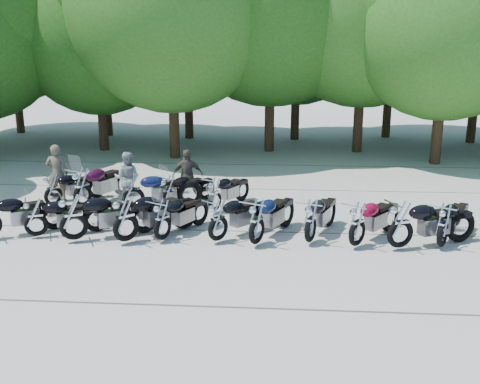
# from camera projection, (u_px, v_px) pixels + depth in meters

# --- Properties ---
(ground) EXTENTS (90.00, 90.00, 0.00)m
(ground) POSITION_uv_depth(u_px,v_px,m) (236.00, 251.00, 13.72)
(ground) COLOR #9E9A8F
(ground) RESTS_ON ground
(tree_2) EXTENTS (7.31, 7.31, 8.97)m
(tree_2) POSITION_uv_depth(u_px,v_px,m) (97.00, 33.00, 25.21)
(tree_2) COLOR #3A2614
(tree_2) RESTS_ON ground
(tree_3) EXTENTS (8.70, 8.70, 10.67)m
(tree_3) POSITION_uv_depth(u_px,v_px,m) (171.00, 7.00, 23.15)
(tree_3) COLOR #3A2614
(tree_3) RESTS_ON ground
(tree_4) EXTENTS (9.13, 9.13, 11.20)m
(tree_4) POSITION_uv_depth(u_px,v_px,m) (271.00, 2.00, 24.57)
(tree_4) COLOR #3A2614
(tree_4) RESTS_ON ground
(tree_5) EXTENTS (9.04, 9.04, 11.10)m
(tree_5) POSITION_uv_depth(u_px,v_px,m) (365.00, 3.00, 24.42)
(tree_5) COLOR #3A2614
(tree_5) RESTS_ON ground
(tree_6) EXTENTS (8.00, 8.00, 9.82)m
(tree_6) POSITION_uv_depth(u_px,v_px,m) (448.00, 19.00, 22.11)
(tree_6) COLOR #3A2614
(tree_6) RESTS_ON ground
(tree_9) EXTENTS (7.59, 7.59, 9.32)m
(tree_9) POSITION_uv_depth(u_px,v_px,m) (11.00, 31.00, 30.17)
(tree_9) COLOR #3A2614
(tree_9) RESTS_ON ground
(tree_10) EXTENTS (7.78, 7.78, 9.55)m
(tree_10) POSITION_uv_depth(u_px,v_px,m) (102.00, 28.00, 29.17)
(tree_10) COLOR #3A2614
(tree_10) RESTS_ON ground
(tree_11) EXTENTS (7.56, 7.56, 9.28)m
(tree_11) POSITION_uv_depth(u_px,v_px,m) (187.00, 31.00, 28.38)
(tree_11) COLOR #3A2614
(tree_11) RESTS_ON ground
(tree_12) EXTENTS (7.88, 7.88, 9.67)m
(tree_12) POSITION_uv_depth(u_px,v_px,m) (297.00, 26.00, 27.98)
(tree_12) COLOR #3A2614
(tree_12) RESTS_ON ground
(tree_13) EXTENTS (8.31, 8.31, 10.20)m
(tree_13) POSITION_uv_depth(u_px,v_px,m) (393.00, 20.00, 28.53)
(tree_13) COLOR #3A2614
(tree_13) RESTS_ON ground
(motorcycle_1) EXTENTS (2.19, 1.45, 1.19)m
(motorcycle_1) POSITION_uv_depth(u_px,v_px,m) (36.00, 216.00, 14.50)
(motorcycle_1) COLOR black
(motorcycle_1) RESTS_ON ground
(motorcycle_2) EXTENTS (2.58, 1.85, 1.42)m
(motorcycle_2) POSITION_uv_depth(u_px,v_px,m) (73.00, 216.00, 14.16)
(motorcycle_2) COLOR black
(motorcycle_2) RESTS_ON ground
(motorcycle_3) EXTENTS (2.32, 2.34, 1.43)m
(motorcycle_3) POSITION_uv_depth(u_px,v_px,m) (125.00, 217.00, 14.06)
(motorcycle_3) COLOR black
(motorcycle_3) RESTS_ON ground
(motorcycle_4) EXTENTS (1.63, 2.25, 1.24)m
(motorcycle_4) POSITION_uv_depth(u_px,v_px,m) (162.00, 218.00, 14.23)
(motorcycle_4) COLOR black
(motorcycle_4) RESTS_ON ground
(motorcycle_5) EXTENTS (2.00, 2.17, 1.28)m
(motorcycle_5) POSITION_uv_depth(u_px,v_px,m) (218.00, 219.00, 14.14)
(motorcycle_5) COLOR black
(motorcycle_5) RESTS_ON ground
(motorcycle_6) EXTENTS (1.69, 2.48, 1.36)m
(motorcycle_6) POSITION_uv_depth(u_px,v_px,m) (257.00, 220.00, 13.89)
(motorcycle_6) COLOR #0C1635
(motorcycle_6) RESTS_ON ground
(motorcycle_7) EXTENTS (1.49, 2.39, 1.30)m
(motorcycle_7) POSITION_uv_depth(u_px,v_px,m) (311.00, 220.00, 14.04)
(motorcycle_7) COLOR black
(motorcycle_7) RESTS_ON ground
(motorcycle_8) EXTENTS (2.00, 2.28, 1.32)m
(motorcycle_8) POSITION_uv_depth(u_px,v_px,m) (358.00, 223.00, 13.77)
(motorcycle_8) COLOR maroon
(motorcycle_8) RESTS_ON ground
(motorcycle_9) EXTENTS (2.59, 1.68, 1.41)m
(motorcycle_9) POSITION_uv_depth(u_px,v_px,m) (401.00, 223.00, 13.61)
(motorcycle_9) COLOR black
(motorcycle_9) RESTS_ON ground
(motorcycle_10) EXTENTS (1.80, 2.31, 1.29)m
(motorcycle_10) POSITION_uv_depth(u_px,v_px,m) (444.00, 224.00, 13.73)
(motorcycle_10) COLOR black
(motorcycle_10) RESTS_ON ground
(motorcycle_12) EXTENTS (1.85, 2.04, 1.20)m
(motorcycle_12) POSITION_uv_depth(u_px,v_px,m) (53.00, 189.00, 17.21)
(motorcycle_12) COLOR black
(motorcycle_12) RESTS_ON ground
(motorcycle_13) EXTENTS (1.79, 2.65, 1.45)m
(motorcycle_13) POSITION_uv_depth(u_px,v_px,m) (82.00, 186.00, 16.97)
(motorcycle_13) COLOR #31061F
(motorcycle_13) RESTS_ON ground
(motorcycle_14) EXTENTS (2.49, 1.58, 1.35)m
(motorcycle_14) POSITION_uv_depth(u_px,v_px,m) (133.00, 190.00, 16.75)
(motorcycle_14) COLOR #0D173C
(motorcycle_14) RESTS_ON ground
(motorcycle_15) EXTENTS (1.85, 2.06, 1.20)m
(motorcycle_15) POSITION_uv_depth(u_px,v_px,m) (169.00, 191.00, 16.93)
(motorcycle_15) COLOR black
(motorcycle_15) RESTS_ON ground
(motorcycle_16) EXTENTS (1.58, 2.20, 1.21)m
(motorcycle_16) POSITION_uv_depth(u_px,v_px,m) (215.00, 193.00, 16.63)
(motorcycle_16) COLOR black
(motorcycle_16) RESTS_ON ground
(rider_0) EXTENTS (0.74, 0.56, 1.85)m
(rider_0) POSITION_uv_depth(u_px,v_px,m) (57.00, 173.00, 17.80)
(rider_0) COLOR brown
(rider_0) RESTS_ON ground
(rider_1) EXTENTS (0.82, 0.64, 1.67)m
(rider_1) POSITION_uv_depth(u_px,v_px,m) (127.00, 178.00, 17.49)
(rider_1) COLOR #9C9D9F
(rider_1) RESTS_ON ground
(rider_2) EXTENTS (1.06, 0.66, 1.69)m
(rider_2) POSITION_uv_depth(u_px,v_px,m) (188.00, 176.00, 17.82)
(rider_2) COLOR #4E4337
(rider_2) RESTS_ON ground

